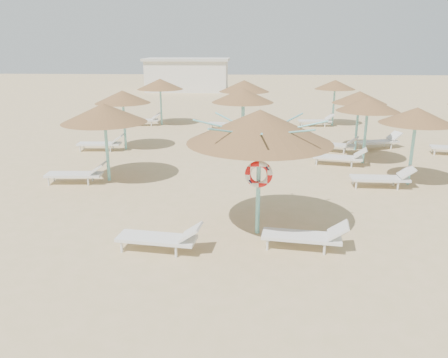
{
  "coord_description": "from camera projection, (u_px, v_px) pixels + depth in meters",
  "views": [
    {
      "loc": [
        0.17,
        -9.98,
        4.64
      ],
      "look_at": [
        -0.42,
        0.76,
        1.3
      ],
      "focal_mm": 35.0,
      "sensor_mm": 36.0,
      "label": 1
    }
  ],
  "objects": [
    {
      "name": "lounger_main_b",
      "position": [
        307.0,
        235.0,
        10.22
      ],
      "size": [
        2.04,
        0.85,
        0.72
      ],
      "rotation": [
        0.0,
        0.0,
        -0.14
      ],
      "color": "silver",
      "rests_on": "ground"
    },
    {
      "name": "palapa_field",
      "position": [
        289.0,
        98.0,
        19.39
      ],
      "size": [
        19.94,
        14.11,
        2.72
      ],
      "color": "#76CECC",
      "rests_on": "ground"
    },
    {
      "name": "main_palapa",
      "position": [
        260.0,
        127.0,
        10.38
      ],
      "size": [
        3.53,
        3.53,
        3.16
      ],
      "color": "#76CECC",
      "rests_on": "ground"
    },
    {
      "name": "service_hut",
      "position": [
        187.0,
        75.0,
        44.1
      ],
      "size": [
        8.4,
        4.4,
        3.25
      ],
      "color": "silver",
      "rests_on": "ground"
    },
    {
      "name": "lounger_main_a",
      "position": [
        162.0,
        238.0,
        10.11
      ],
      "size": [
        2.04,
        0.84,
        0.72
      ],
      "rotation": [
        0.0,
        0.0,
        -0.13
      ],
      "color": "silver",
      "rests_on": "ground"
    },
    {
      "name": "ground",
      "position": [
        239.0,
        238.0,
        10.9
      ],
      "size": [
        120.0,
        120.0,
        0.0
      ],
      "primitive_type": "plane",
      "color": "tan",
      "rests_on": "ground"
    }
  ]
}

